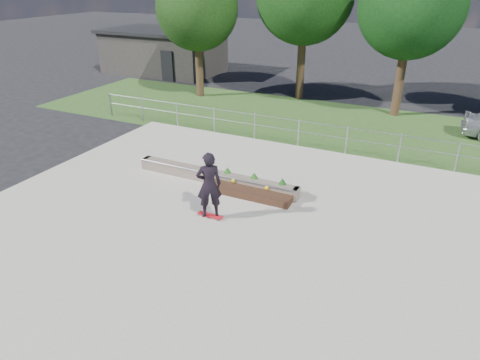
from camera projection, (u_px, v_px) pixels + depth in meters
name	position (u px, v px, depth m)	size (l,w,h in m)	color
ground	(210.00, 235.00, 11.92)	(120.00, 120.00, 0.00)	black
grass_verge	(321.00, 123.00, 20.84)	(30.00, 8.00, 0.02)	#2A4A1D
concrete_slab	(210.00, 234.00, 11.91)	(15.00, 15.00, 0.06)	#A39D91
fence	(299.00, 130.00, 17.67)	(20.06, 0.06, 1.20)	gray
building	(164.00, 51.00, 31.35)	(8.40, 5.40, 3.00)	#292724
tree_far_left	(197.00, 9.00, 23.50)	(4.55, 4.55, 7.15)	#372416
tree_mid_right	(411.00, 6.00, 19.83)	(4.90, 4.90, 7.70)	#372216
grind_ledge	(216.00, 177.00, 14.71)	(6.00, 0.44, 0.43)	brown
planter_bed	(252.00, 186.00, 14.11)	(3.00, 1.20, 0.61)	black
skateboarder	(209.00, 185.00, 12.21)	(0.87, 0.81, 2.07)	white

